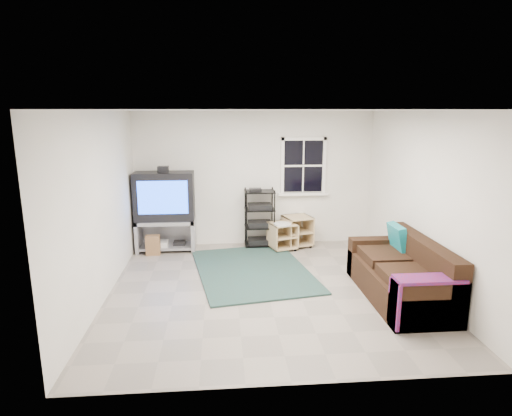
{
  "coord_description": "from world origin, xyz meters",
  "views": [
    {
      "loc": [
        -0.65,
        -5.91,
        2.58
      ],
      "look_at": [
        -0.13,
        0.4,
        1.15
      ],
      "focal_mm": 30.0,
      "sensor_mm": 36.0,
      "label": 1
    }
  ],
  "objects": [
    {
      "name": "shag_rug",
      "position": [
        -0.15,
        0.75,
        0.01
      ],
      "size": [
        2.13,
        2.67,
        0.03
      ],
      "primitive_type": "cube",
      "rotation": [
        0.0,
        0.0,
        0.16
      ],
      "color": "black",
      "rests_on": "ground"
    },
    {
      "name": "paper_bag",
      "position": [
        -1.92,
        1.74,
        0.18
      ],
      "size": [
        0.26,
        0.17,
        0.36
      ],
      "primitive_type": "cube",
      "rotation": [
        0.0,
        0.0,
        0.04
      ],
      "color": "brown",
      "rests_on": "ground"
    },
    {
      "name": "room",
      "position": [
        0.95,
        2.27,
        1.48
      ],
      "size": [
        4.6,
        4.62,
        4.6
      ],
      "color": "gray",
      "rests_on": "ground"
    },
    {
      "name": "sofa",
      "position": [
        1.87,
        -0.45,
        0.33
      ],
      "size": [
        0.89,
        2.02,
        0.92
      ],
      "color": "black",
      "rests_on": "ground"
    },
    {
      "name": "side_table_left",
      "position": [
        0.81,
        2.07,
        0.32
      ],
      "size": [
        0.62,
        0.62,
        0.59
      ],
      "rotation": [
        0.0,
        0.0,
        0.26
      ],
      "color": "tan",
      "rests_on": "ground"
    },
    {
      "name": "tv_unit",
      "position": [
        -1.71,
        2.01,
        0.88
      ],
      "size": [
        1.09,
        0.55,
        1.6
      ],
      "color": "#95959D",
      "rests_on": "ground"
    },
    {
      "name": "side_table_right",
      "position": [
        0.49,
        1.87,
        0.3
      ],
      "size": [
        0.59,
        0.59,
        0.54
      ],
      "rotation": [
        0.0,
        0.0,
        0.3
      ],
      "color": "tan",
      "rests_on": "ground"
    },
    {
      "name": "av_rack",
      "position": [
        0.08,
        2.07,
        0.5
      ],
      "size": [
        0.57,
        0.42,
        1.14
      ],
      "color": "black",
      "rests_on": "ground"
    }
  ]
}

